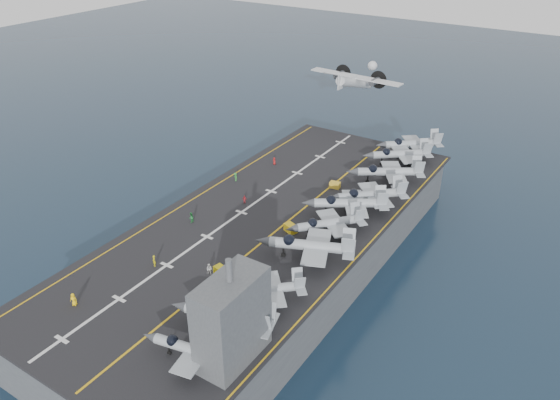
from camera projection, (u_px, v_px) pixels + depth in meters
The scene contains 29 objects.
ground at pixel (269, 268), 103.82m from camera, with size 500.00×500.00×0.00m, color #142135.
hull at pixel (268, 246), 101.41m from camera, with size 36.00×90.00×10.00m, color #56595E.
flight_deck at pixel (268, 222), 98.90m from camera, with size 38.00×92.00×0.40m, color black.
foul_line at pixel (282, 226), 97.37m from camera, with size 0.35×90.00×0.02m, color gold.
landing_centerline at pixel (241, 212), 101.65m from camera, with size 0.50×90.00×0.02m, color silver.
deck_edge_port at pixel (196, 197), 106.89m from camera, with size 0.25×90.00×0.02m, color gold.
deck_edge_stbd at pixel (361, 253), 89.98m from camera, with size 0.25×90.00×0.02m, color gold.
island_superstructure at pixel (231, 311), 65.99m from camera, with size 5.00×10.00×15.00m, color #56595E, non-canonical shape.
fighter_jet_0 at pixel (192, 349), 67.71m from camera, with size 14.14×10.78×4.43m, color #90969E, non-canonical shape.
fighter_jet_1 at pixel (228, 316), 72.56m from camera, with size 16.99×13.54×5.17m, color gray, non-canonical shape.
fighter_jet_2 at pixel (267, 288), 78.22m from camera, with size 15.21×14.93×4.44m, color #9CA3AC, non-canonical shape.
fighter_jet_3 at pixel (311, 245), 87.04m from camera, with size 19.14×16.23×5.63m, color #9CA5AB, non-canonical shape.
fighter_jet_4 at pixel (330, 222), 93.83m from camera, with size 16.35×16.83×4.90m, color gray, non-canonical shape.
fighter_jet_5 at pixel (350, 202), 99.51m from camera, with size 18.85×17.29×5.45m, color #96A0A6, non-canonical shape.
fighter_jet_6 at pixel (371, 194), 102.40m from camera, with size 18.26×18.10×5.36m, color #90969F, non-canonical shape.
fighter_jet_7 at pixel (390, 171), 111.03m from camera, with size 18.82×17.30×5.44m, color #9399A2, non-canonical shape.
fighter_jet_8 at pixel (401, 153), 119.06m from camera, with size 18.06×17.41×5.25m, color #90979E, non-canonical shape.
tow_cart_a at pixel (221, 271), 84.67m from camera, with size 2.33×1.77×1.25m, color gold, non-canonical shape.
tow_cart_b at pixel (291, 228), 95.48m from camera, with size 2.70×2.27×1.38m, color yellow, non-canonical shape.
tow_cart_c at pixel (335, 185), 110.15m from camera, with size 2.21×1.59×1.23m, color gold, non-canonical shape.
crew_0 at pixel (74, 299), 77.95m from camera, with size 1.44×1.24×2.02m, color yellow.
crew_1 at pixel (154, 261), 86.30m from camera, with size 1.42×1.29×1.97m, color gold.
crew_2 at pixel (191, 217), 98.13m from camera, with size 0.84×1.21×1.95m, color #218D38.
crew_3 at pixel (235, 177), 112.70m from camera, with size 1.29×1.14×1.80m, color green.
crew_4 at pixel (245, 200), 104.36m from camera, with size 1.16×1.01×1.63m, color red.
crew_5 at pixel (274, 161), 119.84m from camera, with size 1.14×0.96×1.61m, color #B21919.
crew_7 at pixel (209, 269), 84.44m from camera, with size 1.29×1.01×1.90m, color silver.
transport_plane at pixel (355, 82), 135.81m from camera, with size 25.39×18.01×5.80m, color silver, non-canonical shape.
fighter_jet_9 at pixel (412, 143), 124.06m from camera, with size 18.06×17.41×5.25m, color #90979E, non-canonical shape.
Camera 1 is at (47.88, -69.87, 61.47)m, focal length 35.00 mm.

